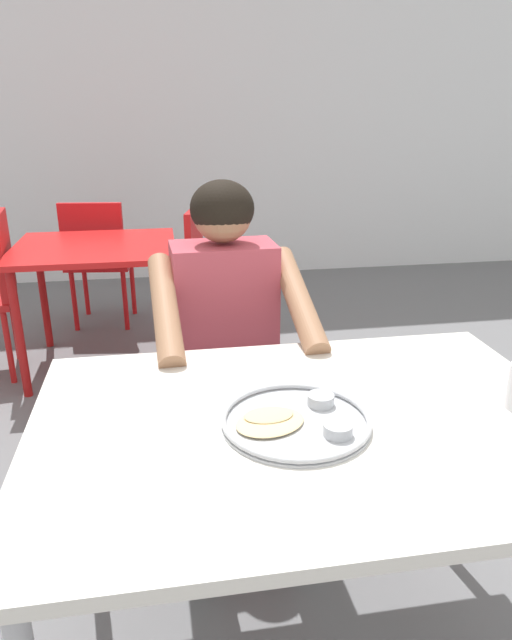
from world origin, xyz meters
The scene contains 8 objects.
back_wall centered at (0.00, 3.95, 1.70)m, with size 12.00×0.12×3.40m, color white.
table_foreground centered at (-0.09, 0.06, 0.68)m, with size 1.24×0.86×0.75m.
thali_tray centered at (-0.12, 0.04, 0.76)m, with size 0.33×0.33×0.03m.
chair_foreground centered at (-0.20, 0.91, 0.51)m, with size 0.44×0.46×0.87m.
diner_foreground centered at (-0.19, 0.69, 0.72)m, with size 0.51×0.56×1.19m.
table_background_red centered at (-0.75, 2.10, 0.62)m, with size 0.86×0.79×0.71m.
chair_red_right centered at (-0.11, 2.13, 0.50)m, with size 0.48×0.47×0.88m.
chair_red_far centered at (-0.81, 2.74, 0.49)m, with size 0.46×0.44×0.85m.
Camera 1 is at (-0.39, -1.03, 1.40)m, focal length 31.99 mm.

